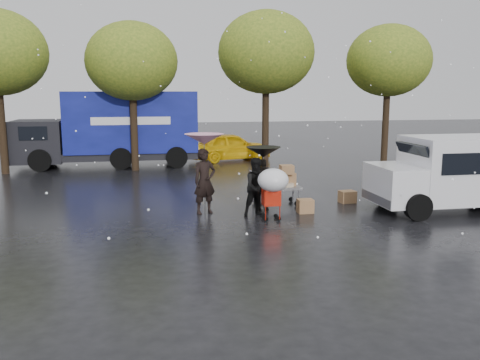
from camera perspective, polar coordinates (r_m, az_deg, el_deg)
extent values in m
plane|color=black|center=(13.87, 2.22, -4.73)|extent=(90.00, 90.00, 0.00)
imported|color=black|center=(14.68, -3.99, -0.14)|extent=(0.80, 0.66, 1.89)
imported|color=black|center=(14.39, 1.96, -0.79)|extent=(0.93, 0.79, 1.67)
imported|color=black|center=(14.85, 2.62, -0.64)|extent=(1.00, 0.67, 1.58)
cylinder|color=#4C4C4C|center=(14.66, -3.99, 0.38)|extent=(0.02, 0.02, 2.17)
cone|color=pink|center=(14.52, -4.04, 4.60)|extent=(1.12, 1.12, 0.30)
sphere|color=#4C4C4C|center=(14.52, -4.04, 4.72)|extent=(0.06, 0.06, 0.06)
cylinder|color=#4C4C4C|center=(14.83, 2.62, -0.26)|extent=(0.02, 0.02, 1.78)
cone|color=black|center=(14.70, 2.65, 3.15)|extent=(1.02, 1.02, 0.30)
sphere|color=#4C4C4C|center=(14.70, 2.65, 3.27)|extent=(0.06, 0.06, 0.06)
cube|color=slate|center=(15.87, 4.04, -0.84)|extent=(1.50, 0.80, 0.08)
cylinder|color=slate|center=(15.66, 1.39, -0.04)|extent=(0.04, 0.04, 0.60)
cube|color=#9B6C43|center=(16.01, 5.17, 0.11)|extent=(0.55, 0.45, 0.40)
cube|color=#9B6C43|center=(15.66, 3.07, -0.17)|extent=(0.45, 0.40, 0.35)
cube|color=#9B6C43|center=(15.71, 5.26, 1.18)|extent=(0.40, 0.35, 0.28)
cube|color=tan|center=(15.86, 4.22, -0.48)|extent=(0.90, 0.55, 0.12)
cylinder|color=black|center=(15.52, 2.16, -2.84)|extent=(0.16, 0.05, 0.16)
cylinder|color=black|center=(16.13, 1.67, -2.34)|extent=(0.16, 0.05, 0.16)
cylinder|color=black|center=(15.82, 6.41, -2.65)|extent=(0.16, 0.05, 0.16)
cylinder|color=black|center=(16.42, 5.77, -2.17)|extent=(0.16, 0.05, 0.16)
cube|color=#AF1A0A|center=(13.98, 3.52, -1.90)|extent=(0.47, 0.41, 0.45)
cylinder|color=#AF1A0A|center=(13.72, 3.73, -0.54)|extent=(0.42, 0.02, 0.02)
cylinder|color=#4C4C4C|center=(13.74, 3.72, -0.83)|extent=(0.02, 0.02, 0.60)
ellipsoid|color=white|center=(13.70, 3.73, -0.01)|extent=(0.84, 0.84, 0.63)
cylinder|color=black|center=(13.92, 2.93, -4.44)|extent=(0.12, 0.04, 0.12)
cylinder|color=black|center=(14.22, 2.63, -4.12)|extent=(0.12, 0.04, 0.12)
cylinder|color=black|center=(14.00, 4.37, -4.36)|extent=(0.12, 0.04, 0.12)
cylinder|color=black|center=(14.30, 4.04, -4.05)|extent=(0.12, 0.04, 0.12)
cube|color=white|center=(16.56, 24.53, 1.19)|extent=(3.80, 2.00, 1.90)
cube|color=white|center=(15.39, 17.06, -0.47)|extent=(1.20, 1.95, 1.10)
cube|color=black|center=(15.52, 19.03, 2.69)|extent=(0.37, 1.70, 0.67)
cube|color=slate|center=(15.22, 15.15, -2.02)|extent=(0.12, 1.90, 0.25)
cylinder|color=black|center=(14.76, 19.35, -2.89)|extent=(0.76, 0.28, 0.76)
cylinder|color=black|center=(16.39, 16.08, -1.47)|extent=(0.76, 0.28, 0.76)
cube|color=navy|center=(24.62, -12.05, 6.44)|extent=(6.00, 2.50, 2.80)
cube|color=black|center=(25.15, -21.61, 4.09)|extent=(2.20, 2.40, 1.90)
cube|color=black|center=(24.80, -14.23, 2.78)|extent=(8.00, 2.30, 0.35)
cube|color=white|center=(23.35, -12.14, 6.51)|extent=(3.50, 0.03, 0.35)
cylinder|color=black|center=(24.07, -21.55, 2.06)|extent=(1.00, 0.30, 1.00)
cylinder|color=black|center=(26.31, -20.61, 2.74)|extent=(1.00, 0.30, 1.00)
cylinder|color=black|center=(23.65, -7.13, 2.55)|extent=(1.00, 0.30, 1.00)
cylinder|color=black|center=(25.93, -7.43, 3.19)|extent=(1.00, 0.30, 1.00)
cube|color=#9B6C43|center=(14.97, 7.33, -2.92)|extent=(0.45, 0.36, 0.40)
cube|color=#9B6C43|center=(16.56, 11.96, -1.85)|extent=(0.53, 0.43, 0.38)
imported|color=yellow|center=(26.03, -1.15, 3.79)|extent=(4.49, 2.63, 1.44)
cylinder|color=black|center=(23.90, -25.23, 6.29)|extent=(0.32, 0.32, 4.76)
cylinder|color=black|center=(23.13, -11.84, 6.59)|extent=(0.32, 0.32, 4.48)
ellipsoid|color=#3F601B|center=(23.13, -12.07, 12.93)|extent=(4.00, 4.00, 3.40)
cylinder|color=black|center=(23.75, 2.88, 7.37)|extent=(0.32, 0.32, 4.90)
ellipsoid|color=#3F601B|center=(23.79, 2.94, 14.12)|extent=(4.40, 4.40, 3.74)
cylinder|color=black|center=(25.80, 16.06, 6.89)|extent=(0.32, 0.32, 4.62)
ellipsoid|color=#3F601B|center=(25.82, 16.34, 12.75)|extent=(4.00, 4.00, 3.40)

